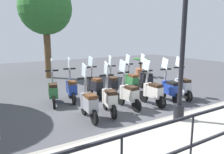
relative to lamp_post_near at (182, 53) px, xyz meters
name	(u,v)px	position (x,y,z in m)	size (l,w,h in m)	color
ground_plane	(127,101)	(2.40, -0.05, -1.89)	(28.00, 28.00, 0.00)	#424247
promenade_walkway	(205,132)	(-0.75, -0.05, -1.82)	(2.20, 20.00, 0.15)	#A39E93
lamp_post_near	(182,53)	(0.00, 0.00, 0.00)	(0.26, 0.90, 3.96)	black
tree_distant	(45,8)	(8.27, 1.07, 1.80)	(2.80, 2.80, 5.13)	brown
potted_palm	(141,69)	(5.85, -3.45, -1.45)	(1.06, 0.66, 1.05)	#9E5B3D
scooter_near_0	(182,86)	(1.63, -2.01, -1.41)	(1.21, 0.53, 1.54)	black
scooter_near_1	(170,89)	(1.56, -1.28, -1.41)	(1.23, 0.46, 1.54)	black
scooter_near_2	(152,91)	(1.61, -0.52, -1.41)	(1.23, 0.44, 1.54)	black
scooter_near_3	(128,94)	(1.76, 0.35, -1.41)	(1.23, 0.44, 1.54)	black
scooter_near_4	(109,98)	(1.64, 1.13, -1.41)	(1.21, 0.51, 1.54)	black
scooter_near_5	(89,103)	(1.57, 1.84, -1.41)	(1.23, 0.44, 1.54)	black
scooter_far_0	(146,79)	(3.31, -1.68, -1.41)	(1.22, 0.49, 1.54)	black
scooter_far_1	(131,81)	(3.36, -0.95, -1.41)	(1.23, 0.44, 1.54)	black
scooter_far_2	(112,83)	(3.31, 0.00, -1.41)	(1.20, 0.54, 1.54)	black
scooter_far_3	(95,85)	(3.43, 0.68, -1.41)	(1.23, 0.44, 1.54)	black
scooter_far_4	(71,88)	(3.46, 1.61, -1.41)	(1.22, 0.49, 1.54)	black
scooter_far_5	(53,91)	(3.38, 2.29, -1.41)	(1.21, 0.52, 1.54)	black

